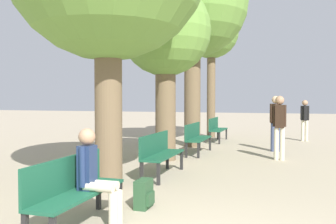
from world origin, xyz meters
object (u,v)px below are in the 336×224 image
tree_row_3 (211,33)px  pedestrian_mid (275,120)px  tree_row_2 (193,4)px  pedestrian_far (279,123)px  bench_row_3 (216,127)px  backpack (144,194)px  bench_row_0 (73,186)px  pedestrian_near (305,118)px  bench_row_2 (196,136)px  bench_row_1 (159,151)px  tree_row_1 (166,35)px  person_seated (95,174)px

tree_row_3 → pedestrian_mid: tree_row_3 is taller
tree_row_2 → pedestrian_mid: tree_row_2 is taller
tree_row_3 → pedestrian_far: size_ratio=3.31×
bench_row_3 → backpack: size_ratio=4.00×
tree_row_2 → pedestrian_mid: 4.80m
bench_row_0 → pedestrian_near: 11.74m
bench_row_2 → pedestrian_near: (3.25, 4.52, 0.38)m
pedestrian_mid → pedestrian_far: bearing=-84.9°
bench_row_1 → bench_row_3: (0.00, 6.76, 0.00)m
bench_row_0 → bench_row_1: (0.00, 3.38, 0.00)m
pedestrian_far → tree_row_3: bearing=118.3°
tree_row_1 → pedestrian_near: size_ratio=2.94×
bench_row_2 → bench_row_0: bearing=-90.0°
bench_row_0 → bench_row_1: same height
bench_row_2 → tree_row_1: (-0.52, -1.36, 2.82)m
bench_row_0 → bench_row_2: size_ratio=1.00×
backpack → pedestrian_far: 5.58m
bench_row_0 → pedestrian_far: bearing=69.1°
backpack → person_seated: bearing=-108.9°
bench_row_3 → pedestrian_mid: bearing=-44.1°
tree_row_2 → pedestrian_far: size_ratio=3.97×
bench_row_0 → tree_row_1: size_ratio=0.37×
bench_row_3 → tree_row_1: (-0.52, -4.74, 2.82)m
backpack → tree_row_3: bearing=95.7°
pedestrian_near → tree_row_2: bearing=-142.4°
tree_row_2 → pedestrian_mid: (2.77, -0.42, -3.89)m
bench_row_1 → tree_row_2: (-0.52, 4.99, 4.35)m
bench_row_1 → pedestrian_far: 3.80m
pedestrian_mid → bench_row_3: bearing=135.9°
tree_row_1 → tree_row_2: tree_row_2 is taller
bench_row_1 → pedestrian_mid: pedestrian_mid is taller
tree_row_1 → pedestrian_mid: bearing=42.7°
bench_row_2 → bench_row_1: bearing=-90.0°
tree_row_1 → person_seated: (0.74, -5.24, -2.68)m
tree_row_2 → pedestrian_mid: bearing=-8.7°
bench_row_2 → bench_row_3: size_ratio=1.00×
pedestrian_mid → tree_row_1: bearing=-137.3°
pedestrian_near → pedestrian_mid: bearing=-106.8°
bench_row_2 → tree_row_3: bearing=96.0°
tree_row_1 → tree_row_3: size_ratio=0.82×
bench_row_1 → tree_row_3: 9.21m
bench_row_1 → tree_row_2: bearing=95.9°
pedestrian_far → person_seated: bearing=-109.5°
bench_row_2 → tree_row_2: tree_row_2 is taller
bench_row_0 → tree_row_1: 6.11m
bench_row_2 → tree_row_1: bearing=-110.8°
person_seated → pedestrian_mid: 8.06m
pedestrian_near → pedestrian_far: 5.06m
pedestrian_mid → person_seated: bearing=-104.6°
pedestrian_mid → pedestrian_far: 1.67m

